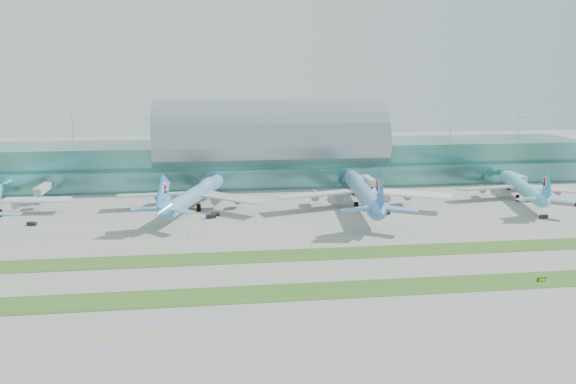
{
  "coord_description": "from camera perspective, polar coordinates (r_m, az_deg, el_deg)",
  "views": [
    {
      "loc": [
        -28.43,
        -165.32,
        56.87
      ],
      "look_at": [
        0.0,
        55.0,
        9.0
      ],
      "focal_mm": 35.0,
      "sensor_mm": 36.0,
      "label": 1
    }
  ],
  "objects": [
    {
      "name": "gse_d",
      "position": [
        227.5,
        -7.4,
        -2.25
      ],
      "size": [
        3.63,
        2.26,
        1.3
      ],
      "primitive_type": "cube",
      "rotation": [
        0.0,
        0.0,
        -0.18
      ],
      "color": "black",
      "rests_on": "ground"
    },
    {
      "name": "airliner_d",
      "position": [
        274.95,
        22.69,
        0.52
      ],
      "size": [
        59.43,
        68.57,
        19.11
      ],
      "rotation": [
        0.0,
        0.0,
        -0.24
      ],
      "color": "#68D4E6",
      "rests_on": "ground"
    },
    {
      "name": "airliner_c",
      "position": [
        240.4,
        7.6,
        0.11
      ],
      "size": [
        73.75,
        84.11,
        23.14
      ],
      "rotation": [
        0.0,
        0.0,
        -0.1
      ],
      "color": "#6298D9",
      "rests_on": "ground"
    },
    {
      "name": "taxiline_b",
      "position": [
        164.14,
        3.12,
        -8.13
      ],
      "size": [
        420.0,
        0.35,
        0.01
      ],
      "primitive_type": "cube",
      "color": "yellow",
      "rests_on": "ground"
    },
    {
      "name": "taxiline_a",
      "position": [
        133.44,
        5.82,
        -13.13
      ],
      "size": [
        420.0,
        0.35,
        0.01
      ],
      "primitive_type": "cube",
      "color": "yellow",
      "rests_on": "ground"
    },
    {
      "name": "gse_e",
      "position": [
        232.57,
        9.33,
        -1.96
      ],
      "size": [
        3.75,
        2.21,
        1.6
      ],
      "primitive_type": "cube",
      "rotation": [
        0.0,
        0.0,
        0.07
      ],
      "color": "yellow",
      "rests_on": "ground"
    },
    {
      "name": "ground",
      "position": [
        177.13,
        2.29,
        -6.58
      ],
      "size": [
        700.0,
        700.0,
        0.0
      ],
      "primitive_type": "plane",
      "color": "gray",
      "rests_on": "ground"
    },
    {
      "name": "taxiline_c",
      "position": [
        194.03,
        1.4,
        -4.88
      ],
      "size": [
        420.0,
        0.35,
        0.01
      ],
      "primitive_type": "cube",
      "color": "yellow",
      "rests_on": "ground"
    },
    {
      "name": "taxiway_sign_east",
      "position": [
        171.84,
        24.36,
        -8.11
      ],
      "size": [
        2.57,
        0.52,
        1.08
      ],
      "rotation": [
        0.0,
        0.0,
        0.08
      ],
      "color": "black",
      "rests_on": "ground"
    },
    {
      "name": "terminal",
      "position": [
        298.55,
        -1.82,
        3.94
      ],
      "size": [
        340.0,
        69.1,
        36.0
      ],
      "color": "#3D7A75",
      "rests_on": "ground"
    },
    {
      "name": "gse_f",
      "position": [
        231.1,
        9.91,
        -2.11
      ],
      "size": [
        3.33,
        2.1,
        1.29
      ],
      "primitive_type": "cube",
      "rotation": [
        0.0,
        0.0,
        0.1
      ],
      "color": "black",
      "rests_on": "ground"
    },
    {
      "name": "grass_strip_far",
      "position": [
        178.98,
        2.19,
        -6.36
      ],
      "size": [
        420.0,
        12.0,
        0.08
      ],
      "primitive_type": "cube",
      "color": "#2D591E",
      "rests_on": "ground"
    },
    {
      "name": "airliner_b",
      "position": [
        239.86,
        -9.42,
        -0.16
      ],
      "size": [
        63.02,
        73.16,
        20.69
      ],
      "rotation": [
        0.0,
        0.0,
        -0.31
      ],
      "color": "#5B9AC9",
      "rests_on": "ground"
    },
    {
      "name": "gse_g",
      "position": [
        243.83,
        24.54,
        -2.29
      ],
      "size": [
        3.6,
        2.39,
        1.31
      ],
      "primitive_type": "cube",
      "rotation": [
        0.0,
        0.0,
        0.25
      ],
      "color": "black",
      "rests_on": "ground"
    },
    {
      "name": "gse_c",
      "position": [
        223.96,
        -7.84,
        -2.46
      ],
      "size": [
        4.12,
        2.98,
        1.57
      ],
      "primitive_type": "cube",
      "rotation": [
        0.0,
        0.0,
        0.32
      ],
      "color": "black",
      "rests_on": "ground"
    },
    {
      "name": "grass_strip_near",
      "position": [
        151.31,
        4.09,
        -9.93
      ],
      "size": [
        420.0,
        12.0,
        0.08
      ],
      "primitive_type": "cube",
      "color": "#2D591E",
      "rests_on": "ground"
    },
    {
      "name": "taxiline_d",
      "position": [
        214.94,
        0.51,
        -3.18
      ],
      "size": [
        420.0,
        0.35,
        0.01
      ],
      "primitive_type": "cube",
      "color": "yellow",
      "rests_on": "ground"
    },
    {
      "name": "gse_b",
      "position": [
        232.75,
        -24.58,
        -2.94
      ],
      "size": [
        3.73,
        2.25,
        1.31
      ],
      "primitive_type": "cube",
      "rotation": [
        0.0,
        0.0,
        -0.23
      ],
      "color": "black",
      "rests_on": "ground"
    }
  ]
}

